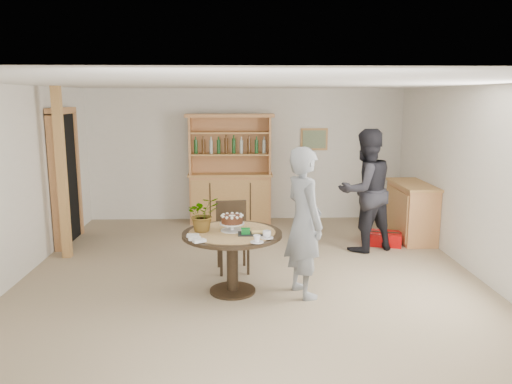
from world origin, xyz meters
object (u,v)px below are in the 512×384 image
object	(u,v)px
dining_table	(232,244)
hutch	(230,186)
sideboard	(412,211)
adult_person	(365,190)
teen_boy	(304,222)
dining_chair	(232,231)
red_suitcase	(382,238)

from	to	relation	value
dining_table	hutch	bearing A→B (deg)	91.19
sideboard	adult_person	size ratio (longest dim) A/B	0.67
sideboard	adult_person	xyz separation A→B (m)	(-0.95, -0.60, 0.47)
hutch	teen_boy	world-z (taller)	hutch
hutch	dining_table	world-z (taller)	hutch
hutch	sideboard	bearing A→B (deg)	-22.21
dining_table	sideboard	bearing A→B (deg)	37.04
sideboard	dining_chair	size ratio (longest dim) A/B	1.33
hutch	red_suitcase	world-z (taller)	hutch
red_suitcase	teen_boy	bearing A→B (deg)	-110.70
dining_chair	red_suitcase	xyz separation A→B (m)	(2.41, 1.09, -0.43)
hutch	sideboard	size ratio (longest dim) A/B	1.62
red_suitcase	dining_table	bearing A→B (deg)	-124.57
dining_chair	adult_person	size ratio (longest dim) A/B	0.50
dining_chair	teen_boy	size ratio (longest dim) A/B	0.53
adult_person	sideboard	bearing A→B (deg)	-170.06
hutch	dining_chair	world-z (taller)	hutch
sideboard	dining_table	distance (m)	3.72
hutch	adult_person	bearing A→B (deg)	-41.38
teen_boy	sideboard	bearing A→B (deg)	-62.63
teen_boy	red_suitcase	bearing A→B (deg)	-57.91
dining_chair	teen_boy	world-z (taller)	teen_boy
dining_table	dining_chair	world-z (taller)	dining_chair
dining_chair	teen_boy	xyz separation A→B (m)	(0.86, -0.93, 0.36)
dining_table	teen_boy	distance (m)	0.90
teen_boy	red_suitcase	size ratio (longest dim) A/B	2.59
dining_chair	sideboard	bearing A→B (deg)	17.55
sideboard	teen_boy	world-z (taller)	teen_boy
adult_person	red_suitcase	distance (m)	0.96
dining_table	dining_chair	bearing A→B (deg)	90.75
sideboard	adult_person	bearing A→B (deg)	-147.80
dining_table	dining_chair	size ratio (longest dim) A/B	1.27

